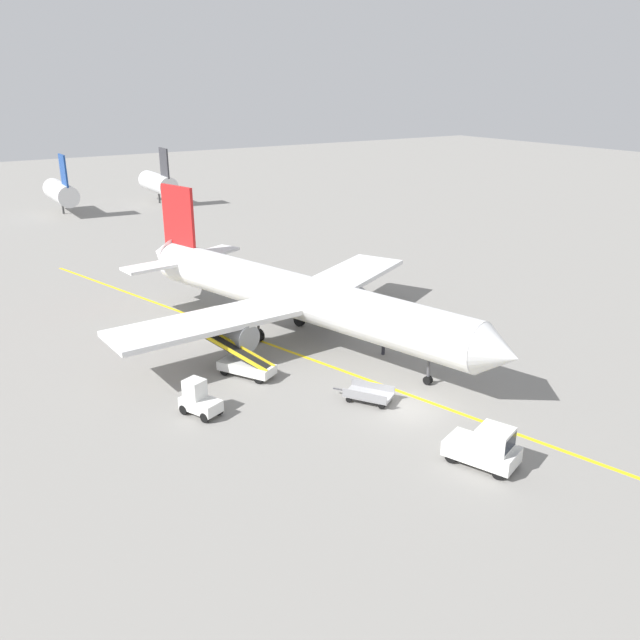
# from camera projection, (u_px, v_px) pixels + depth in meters

# --- Properties ---
(ground_plane) EXTENTS (300.00, 300.00, 0.00)m
(ground_plane) POSITION_uv_depth(u_px,v_px,m) (406.00, 408.00, 39.11)
(ground_plane) COLOR gray
(taxi_line_yellow) EXTENTS (21.27, 77.28, 0.01)m
(taxi_line_yellow) POSITION_uv_depth(u_px,v_px,m) (361.00, 377.00, 43.21)
(taxi_line_yellow) COLOR yellow
(taxi_line_yellow) RESTS_ON ground
(airliner) EXTENTS (27.86, 34.80, 10.10)m
(airliner) POSITION_uv_depth(u_px,v_px,m) (293.00, 295.00, 48.64)
(airliner) COLOR white
(airliner) RESTS_ON ground
(pushback_tug) EXTENTS (3.05, 4.04, 2.20)m
(pushback_tug) POSITION_uv_depth(u_px,v_px,m) (486.00, 447.00, 33.05)
(pushback_tug) COLOR silver
(pushback_tug) RESTS_ON ground
(baggage_tug_near_wing) EXTENTS (2.11, 2.71, 2.10)m
(baggage_tug_near_wing) POSITION_uv_depth(u_px,v_px,m) (199.00, 399.00, 38.17)
(baggage_tug_near_wing) COLOR silver
(baggage_tug_near_wing) RESTS_ON ground
(belt_loader_forward_hold) EXTENTS (3.53, 4.98, 2.59)m
(belt_loader_forward_hold) POSITION_uv_depth(u_px,v_px,m) (245.00, 364.00, 43.24)
(belt_loader_forward_hold) COLOR silver
(belt_loader_forward_hold) RESTS_ON ground
(baggage_cart_loaded) EXTENTS (2.83, 3.59, 0.94)m
(baggage_cart_loaded) POSITION_uv_depth(u_px,v_px,m) (368.00, 394.00, 39.80)
(baggage_cart_loaded) COLOR #A5A5A8
(baggage_cart_loaded) RESTS_ON ground
(baggage_cart_empty_trailing) EXTENTS (3.60, 2.82, 0.94)m
(baggage_cart_empty_trailing) POSITION_uv_depth(u_px,v_px,m) (469.00, 330.00, 50.09)
(baggage_cart_empty_trailing) COLOR #A5A5A8
(baggage_cart_empty_trailing) RESTS_ON ground
(ground_crew_marshaller) EXTENTS (0.36, 0.24, 1.70)m
(ground_crew_marshaller) POSITION_uv_depth(u_px,v_px,m) (383.00, 342.00, 46.53)
(ground_crew_marshaller) COLOR #26262D
(ground_crew_marshaller) RESTS_ON ground
(safety_cone_nose_left) EXTENTS (0.36, 0.36, 0.44)m
(safety_cone_nose_left) POSITION_uv_depth(u_px,v_px,m) (329.00, 319.00, 53.19)
(safety_cone_nose_left) COLOR orange
(safety_cone_nose_left) RESTS_ON ground
(safety_cone_nose_right) EXTENTS (0.36, 0.36, 0.44)m
(safety_cone_nose_right) POSITION_uv_depth(u_px,v_px,m) (399.00, 340.00, 48.90)
(safety_cone_nose_right) COLOR orange
(safety_cone_nose_right) RESTS_ON ground
(distant_aircraft_far_left) EXTENTS (3.00, 10.10, 8.80)m
(distant_aircraft_far_left) POSITION_uv_depth(u_px,v_px,m) (61.00, 192.00, 94.92)
(distant_aircraft_far_left) COLOR silver
(distant_aircraft_far_left) RESTS_ON ground
(distant_aircraft_mid_left) EXTENTS (3.00, 10.10, 8.80)m
(distant_aircraft_mid_left) POSITION_uv_depth(u_px,v_px,m) (158.00, 183.00, 103.43)
(distant_aircraft_mid_left) COLOR silver
(distant_aircraft_mid_left) RESTS_ON ground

